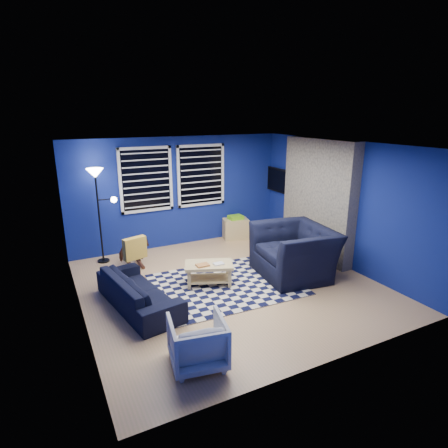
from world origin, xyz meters
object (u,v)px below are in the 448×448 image
armchair_big (294,252)px  floor_lamp (97,186)px  tv (280,181)px  cabinet (236,228)px  coffee_table (209,269)px  sofa (139,291)px  rocking_horse (134,250)px  armchair_bent (197,342)px

armchair_big → floor_lamp: size_ratio=0.74×
tv → floor_lamp: bearing=177.6°
tv → cabinet: (-1.09, 0.25, -1.14)m
tv → coffee_table: size_ratio=1.03×
sofa → floor_lamp: bearing=-5.6°
sofa → cabinet: bearing=-62.6°
floor_lamp → sofa: bearing=-85.8°
cabinet → rocking_horse: bearing=-154.3°
rocking_horse → cabinet: cabinet is taller
coffee_table → floor_lamp: size_ratio=0.50×
armchair_big → armchair_bent: bearing=-51.9°
sofa → floor_lamp: 2.59m
coffee_table → rocking_horse: bearing=123.1°
floor_lamp → cabinet: bearing=1.3°
armchair_big → armchair_bent: armchair_big is taller
tv → coffee_table: (-2.76, -1.81, -1.11)m
sofa → floor_lamp: floor_lamp is taller
sofa → tv: bearing=-73.4°
tv → cabinet: bearing=167.1°
sofa → armchair_big: 2.98m
floor_lamp → armchair_bent: bearing=-83.6°
armchair_bent → cabinet: size_ratio=1.01×
armchair_big → coffee_table: bearing=-95.1°
cabinet → floor_lamp: floor_lamp is taller
sofa → coffee_table: 1.36m
coffee_table → armchair_bent: bearing=-118.2°
armchair_bent → rocking_horse: bearing=-80.7°
coffee_table → floor_lamp: bearing=127.1°
tv → armchair_big: (-1.13, -2.15, -0.93)m
armchair_bent → floor_lamp: floor_lamp is taller
armchair_big → coffee_table: armchair_big is taller
armchair_big → rocking_horse: size_ratio=2.50×
sofa → coffee_table: size_ratio=1.92×
sofa → coffee_table: (1.34, 0.23, 0.02)m
armchair_bent → coffee_table: armchair_bent is taller
coffee_table → cabinet: size_ratio=1.44×
armchair_bent → coffee_table: size_ratio=0.71×
armchair_big → floor_lamp: 4.06m
sofa → coffee_table: bearing=-90.2°
rocking_horse → cabinet: bearing=-77.1°
floor_lamp → tv: bearing=-2.4°
armchair_big → coffee_table: size_ratio=1.50×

